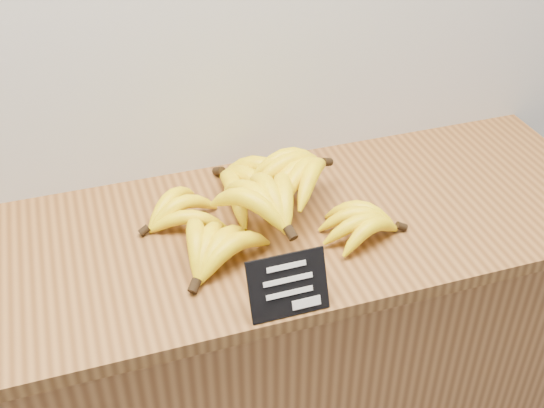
{
  "coord_description": "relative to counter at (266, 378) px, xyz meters",
  "views": [
    {
      "loc": [
        -0.44,
        1.69,
        1.79
      ],
      "look_at": [
        -0.11,
        2.7,
        1.02
      ],
      "focal_mm": 45.0,
      "sensor_mm": 36.0,
      "label": 1
    }
  ],
  "objects": [
    {
      "name": "chalkboard_sign",
      "position": [
        -0.03,
        -0.24,
        0.53
      ],
      "size": [
        0.14,
        0.05,
        0.11
      ],
      "primitive_type": "cube",
      "rotation": [
        -0.4,
        0.0,
        0.0
      ],
      "color": "black",
      "rests_on": "counter_top"
    },
    {
      "name": "counter",
      "position": [
        0.0,
        0.0,
        0.0
      ],
      "size": [
        1.3,
        0.5,
        0.9
      ],
      "primitive_type": "cube",
      "color": "#955E30",
      "rests_on": "ground"
    },
    {
      "name": "counter_top",
      "position": [
        0.0,
        0.0,
        0.47
      ],
      "size": [
        1.53,
        0.54,
        0.03
      ],
      "primitive_type": "cube",
      "color": "brown",
      "rests_on": "counter"
    },
    {
      "name": "banana_pile",
      "position": [
        -0.01,
        0.01,
        0.53
      ],
      "size": [
        0.51,
        0.41,
        0.13
      ],
      "color": "#FFE60A",
      "rests_on": "counter_top"
    }
  ]
}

